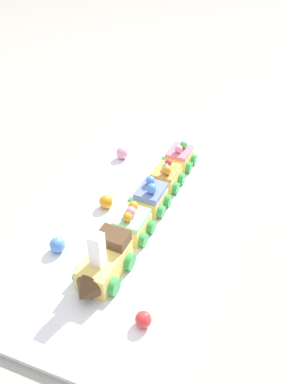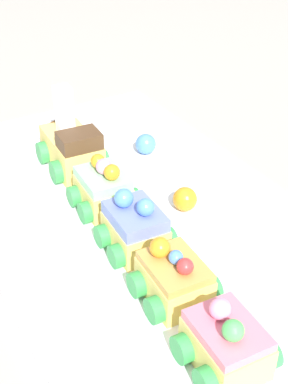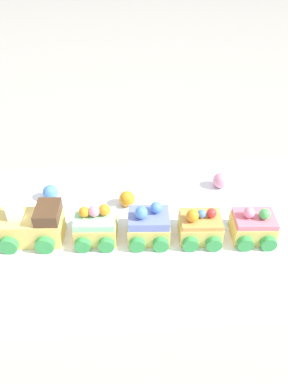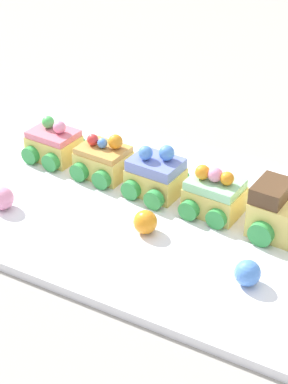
{
  "view_description": "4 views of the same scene",
  "coord_description": "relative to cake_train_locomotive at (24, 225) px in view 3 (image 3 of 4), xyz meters",
  "views": [
    {
      "loc": [
        0.54,
        0.23,
        0.52
      ],
      "look_at": [
        -0.05,
        0.02,
        0.04
      ],
      "focal_mm": 35.0,
      "sensor_mm": 36.0,
      "label": 1
    },
    {
      "loc": [
        -0.43,
        0.26,
        0.39
      ],
      "look_at": [
        -0.03,
        0.02,
        0.08
      ],
      "focal_mm": 50.0,
      "sensor_mm": 36.0,
      "label": 2
    },
    {
      "loc": [
        0.01,
        0.49,
        0.46
      ],
      "look_at": [
        -0.03,
        -0.03,
        0.06
      ],
      "focal_mm": 35.0,
      "sensor_mm": 36.0,
      "label": 3
    },
    {
      "loc": [
        0.31,
        -0.61,
        0.47
      ],
      "look_at": [
        -0.03,
        0.0,
        0.03
      ],
      "focal_mm": 60.0,
      "sensor_mm": 36.0,
      "label": 4
    }
  ],
  "objects": [
    {
      "name": "ground_plane",
      "position": [
        -0.17,
        -0.02,
        -0.04
      ],
      "size": [
        10.0,
        10.0,
        0.0
      ],
      "primitive_type": "plane",
      "color": "gray"
    },
    {
      "name": "display_board",
      "position": [
        -0.17,
        -0.02,
        -0.04
      ],
      "size": [
        0.69,
        0.37,
        0.01
      ],
      "primitive_type": "cube",
      "color": "white",
      "rests_on": "ground_plane"
    },
    {
      "name": "cake_train_locomotive",
      "position": [
        0.0,
        0.0,
        0.0
      ],
      "size": [
        0.14,
        0.08,
        0.11
      ],
      "rotation": [
        0.0,
        0.0,
        -0.07
      ],
      "color": "#EACC66",
      "rests_on": "display_board"
    },
    {
      "name": "cake_car_mint",
      "position": [
        -0.12,
        0.01,
        -0.0
      ],
      "size": [
        0.07,
        0.08,
        0.07
      ],
      "rotation": [
        0.0,
        0.0,
        -0.07
      ],
      "color": "#EACC66",
      "rests_on": "display_board"
    },
    {
      "name": "cake_car_blueberry",
      "position": [
        -0.2,
        0.01,
        -0.0
      ],
      "size": [
        0.07,
        0.08,
        0.07
      ],
      "rotation": [
        0.0,
        0.0,
        -0.07
      ],
      "color": "#EACC66",
      "rests_on": "display_board"
    },
    {
      "name": "cake_car_caramel",
      "position": [
        -0.29,
        0.02,
        -0.01
      ],
      "size": [
        0.07,
        0.08,
        0.06
      ],
      "rotation": [
        0.0,
        0.0,
        -0.07
      ],
      "color": "#EACC66",
      "rests_on": "display_board"
    },
    {
      "name": "cake_car_strawberry",
      "position": [
        -0.38,
        0.03,
        -0.01
      ],
      "size": [
        0.07,
        0.08,
        0.06
      ],
      "rotation": [
        0.0,
        0.0,
        -0.07
      ],
      "color": "#EACC66",
      "rests_on": "display_board"
    },
    {
      "name": "gumball_blue",
      "position": [
        -0.03,
        -0.1,
        -0.01
      ],
      "size": [
        0.03,
        0.03,
        0.03
      ],
      "primitive_type": "sphere",
      "color": "#4C84E0",
      "rests_on": "display_board"
    },
    {
      "name": "gumball_orange",
      "position": [
        -0.17,
        -0.07,
        -0.01
      ],
      "size": [
        0.03,
        0.03,
        0.03
      ],
      "primitive_type": "sphere",
      "color": "orange",
      "rests_on": "display_board"
    },
    {
      "name": "gumball_pink",
      "position": [
        -0.36,
        -0.12,
        -0.01
      ],
      "size": [
        0.03,
        0.03,
        0.03
      ],
      "primitive_type": "sphere",
      "color": "pink",
      "rests_on": "display_board"
    }
  ]
}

